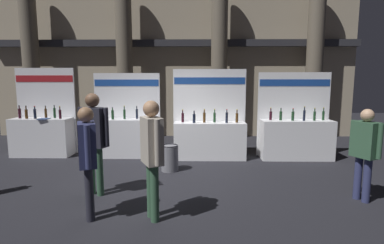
# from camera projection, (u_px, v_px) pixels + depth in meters

# --- Properties ---
(ground_plane) EXTENTS (26.45, 26.45, 0.00)m
(ground_plane) POSITION_uv_depth(u_px,v_px,m) (157.00, 175.00, 6.45)
(ground_plane) COLOR black
(hall_colonnade) EXTENTS (13.22, 1.20, 6.17)m
(hall_colonnade) POSITION_uv_depth(u_px,v_px,m) (173.00, 54.00, 10.68)
(hall_colonnade) COLOR tan
(hall_colonnade) RESTS_ON ground_plane
(exhibitor_booth_0) EXTENTS (1.64, 0.71, 2.41)m
(exhibitor_booth_0) POSITION_uv_depth(u_px,v_px,m) (43.00, 133.00, 8.17)
(exhibitor_booth_0) COLOR white
(exhibitor_booth_0) RESTS_ON ground_plane
(exhibitor_booth_1) EXTENTS (1.83, 0.66, 2.27)m
(exhibitor_booth_1) POSITION_uv_depth(u_px,v_px,m) (126.00, 134.00, 8.09)
(exhibitor_booth_1) COLOR white
(exhibitor_booth_1) RESTS_ON ground_plane
(exhibitor_booth_2) EXTENTS (1.96, 0.66, 2.37)m
(exhibitor_booth_2) POSITION_uv_depth(u_px,v_px,m) (210.00, 136.00, 7.88)
(exhibitor_booth_2) COLOR white
(exhibitor_booth_2) RESTS_ON ground_plane
(exhibitor_booth_3) EXTENTS (1.93, 0.66, 2.28)m
(exhibitor_booth_3) POSITION_uv_depth(u_px,v_px,m) (296.00, 136.00, 7.83)
(exhibitor_booth_3) COLOR white
(exhibitor_booth_3) RESTS_ON ground_plane
(trash_bin) EXTENTS (0.39, 0.39, 0.60)m
(trash_bin) POSITION_uv_depth(u_px,v_px,m) (170.00, 158.00, 6.77)
(trash_bin) COLOR slate
(trash_bin) RESTS_ON ground_plane
(visitor_0) EXTENTS (0.38, 0.57, 1.67)m
(visitor_0) POSITION_uv_depth(u_px,v_px,m) (87.00, 152.00, 4.30)
(visitor_0) COLOR #23232D
(visitor_0) RESTS_ON ground_plane
(visitor_1) EXTENTS (0.40, 0.53, 1.58)m
(visitor_1) POSITION_uv_depth(u_px,v_px,m) (365.00, 147.00, 4.97)
(visitor_1) COLOR navy
(visitor_1) RESTS_ON ground_plane
(visitor_3) EXTENTS (0.39, 0.54, 1.77)m
(visitor_3) POSITION_uv_depth(u_px,v_px,m) (152.00, 149.00, 4.27)
(visitor_3) COLOR #33563D
(visitor_3) RESTS_ON ground_plane
(visitor_4) EXTENTS (0.60, 0.39, 1.83)m
(visitor_4) POSITION_uv_depth(u_px,v_px,m) (94.00, 134.00, 5.22)
(visitor_4) COLOR #33563D
(visitor_4) RESTS_ON ground_plane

